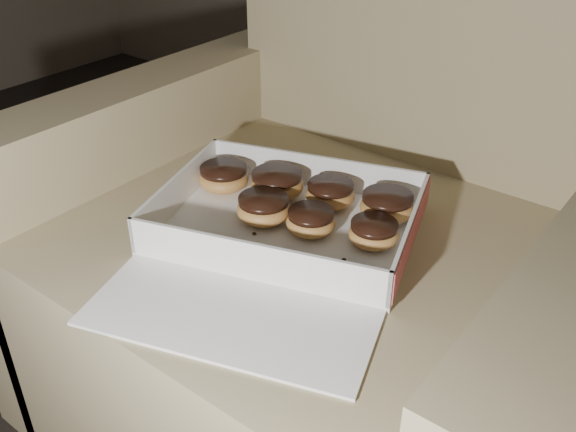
{
  "coord_description": "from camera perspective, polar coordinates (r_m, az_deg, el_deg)",
  "views": [
    {
      "loc": [
        0.75,
        0.14,
        1.04
      ],
      "look_at": [
        0.21,
        0.84,
        0.49
      ],
      "focal_mm": 40.0,
      "sensor_mm": 36.0,
      "label": 1
    }
  ],
  "objects": [
    {
      "name": "crumb_b",
      "position": [
        0.97,
        5.0,
        -3.87
      ],
      "size": [
        0.01,
        0.01,
        0.0
      ],
      "primitive_type": "ellipsoid",
      "color": "black",
      "rests_on": "bakery_box"
    },
    {
      "name": "donut_c",
      "position": [
        1.03,
        2.05,
        -0.43
      ],
      "size": [
        0.08,
        0.08,
        0.04
      ],
      "color": "#BD9242",
      "rests_on": "bakery_box"
    },
    {
      "name": "crumb_c",
      "position": [
        1.01,
        6.42,
        -2.46
      ],
      "size": [
        0.01,
        0.01,
        0.0
      ],
      "primitive_type": "ellipsoid",
      "color": "black",
      "rests_on": "bakery_box"
    },
    {
      "name": "donut_b",
      "position": [
        1.06,
        -2.18,
        0.7
      ],
      "size": [
        0.09,
        0.09,
        0.04
      ],
      "color": "#BD9242",
      "rests_on": "bakery_box"
    },
    {
      "name": "crumb_a",
      "position": [
        1.03,
        -3.01,
        -1.57
      ],
      "size": [
        0.01,
        0.01,
        0.0
      ],
      "primitive_type": "ellipsoid",
      "color": "black",
      "rests_on": "bakery_box"
    },
    {
      "name": "donut_a",
      "position": [
        1.16,
        -5.73,
        3.45
      ],
      "size": [
        0.09,
        0.09,
        0.04
      ],
      "color": "#BD9242",
      "rests_on": "bakery_box"
    },
    {
      "name": "donut_g",
      "position": [
        1.13,
        -0.99,
        2.88
      ],
      "size": [
        0.09,
        0.09,
        0.05
      ],
      "color": "#BD9242",
      "rests_on": "bakery_box"
    },
    {
      "name": "armchair",
      "position": [
        1.19,
        4.05,
        -5.14
      ],
      "size": [
        1.0,
        0.84,
        1.04
      ],
      "color": "#8D815A",
      "rests_on": "floor"
    },
    {
      "name": "donut_f",
      "position": [
        1.07,
        8.8,
        0.91
      ],
      "size": [
        0.09,
        0.09,
        0.05
      ],
      "color": "#BD9242",
      "rests_on": "bakery_box"
    },
    {
      "name": "crumb_d",
      "position": [
        0.99,
        -3.82,
        -3.32
      ],
      "size": [
        0.01,
        0.01,
        0.0
      ],
      "primitive_type": "ellipsoid",
      "color": "black",
      "rests_on": "bakery_box"
    },
    {
      "name": "donut_d",
      "position": [
        1.1,
        3.79,
        2.02
      ],
      "size": [
        0.09,
        0.09,
        0.04
      ],
      "color": "#BD9242",
      "rests_on": "bakery_box"
    },
    {
      "name": "donut_e",
      "position": [
        1.01,
        7.63,
        -1.48
      ],
      "size": [
        0.08,
        0.08,
        0.04
      ],
      "color": "#BD9242",
      "rests_on": "bakery_box"
    },
    {
      "name": "bakery_box",
      "position": [
        1.02,
        -0.64,
        -1.91
      ],
      "size": [
        0.53,
        0.57,
        0.07
      ],
      "rotation": [
        0.0,
        0.0,
        0.31
      ],
      "color": "white",
      "rests_on": "armchair"
    }
  ]
}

